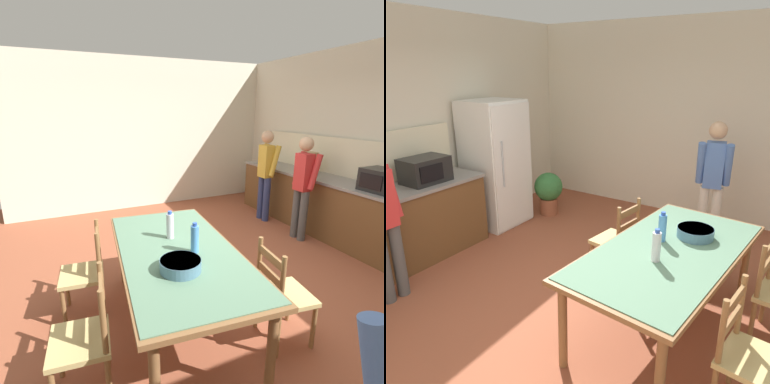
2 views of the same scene
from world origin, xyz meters
TOP-DOWN VIEW (x-y plane):
  - ground_plane at (0.00, 0.00)m, footprint 8.32×8.32m
  - wall_left at (-3.26, 0.00)m, footprint 0.12×5.20m
  - kitchen_counter at (-0.80, 2.23)m, footprint 3.36×0.66m
  - counter_splashback at (-0.79, 2.54)m, footprint 3.32×0.03m
  - microwave at (0.23, 2.21)m, footprint 0.50×0.39m
  - paper_bag at (-1.06, 2.20)m, footprint 0.24×0.16m
  - dining_table at (0.41, -0.74)m, footprint 2.10×1.20m
  - bottle_near_centre at (0.16, -0.72)m, footprint 0.07×0.07m
  - bottle_off_centre at (0.52, -0.63)m, footprint 0.07×0.07m
  - serving_bowl at (0.75, -0.85)m, footprint 0.32×0.32m
  - chair_side_near_left at (-0.12, -1.49)m, footprint 0.46×0.45m
  - chair_side_near_right at (0.78, -1.58)m, footprint 0.46×0.45m
  - chair_side_far_right at (0.93, 0.00)m, footprint 0.47×0.46m
  - person_at_sink at (-1.54, 1.71)m, footprint 0.40×0.28m
  - person_at_counter at (-0.63, 1.69)m, footprint 0.40×0.27m

SIDE VIEW (x-z plane):
  - ground_plane at x=0.00m, z-range 0.00..0.00m
  - chair_side_near_left at x=-0.12m, z-range -0.01..0.90m
  - chair_side_near_right at x=0.78m, z-range -0.01..0.90m
  - chair_side_far_right at x=0.93m, z-range -0.01..0.90m
  - kitchen_counter at x=-0.80m, z-range 0.00..0.92m
  - dining_table at x=0.41m, z-range 0.31..1.09m
  - serving_bowl at x=0.75m, z-range 0.79..0.88m
  - person_at_counter at x=-0.63m, z-range 0.10..1.68m
  - person_at_sink at x=-1.54m, z-range 0.10..1.70m
  - bottle_near_centre at x=0.16m, z-range 0.77..1.04m
  - bottle_off_centre at x=0.52m, z-range 0.77..1.04m
  - microwave at x=0.23m, z-range 0.91..1.21m
  - paper_bag at x=-1.06m, z-range 0.91..1.27m
  - counter_splashback at x=-0.79m, z-range 0.91..1.51m
  - wall_left at x=-3.26m, z-range 0.00..2.90m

